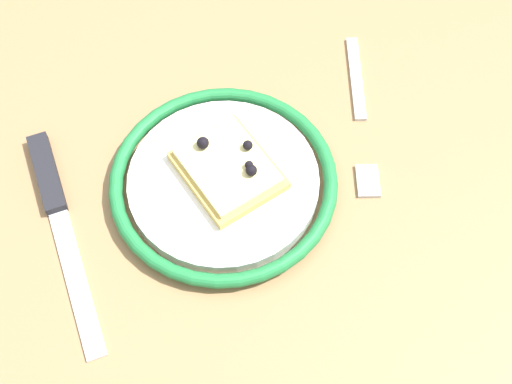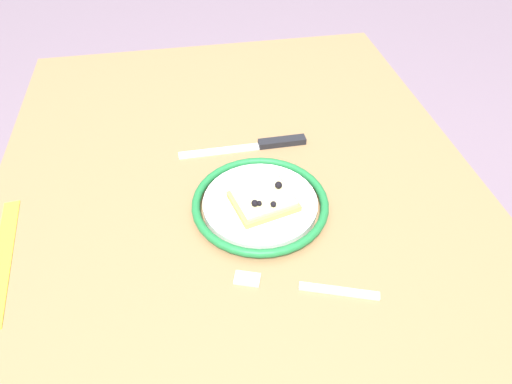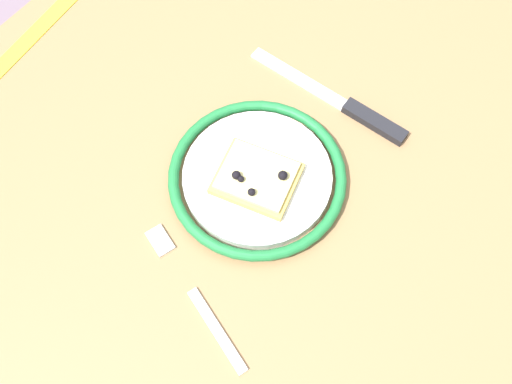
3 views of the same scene
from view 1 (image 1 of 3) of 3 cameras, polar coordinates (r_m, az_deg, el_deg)
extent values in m
cube|color=#936D47|center=(0.66, -4.15, -2.58)|extent=(1.13, 0.83, 0.03)
cylinder|color=#4C4742|center=(1.28, 14.02, 10.81)|extent=(0.05, 0.05, 0.69)
cylinder|color=white|center=(0.66, -2.73, 0.78)|extent=(0.18, 0.18, 0.02)
torus|color=#1E7238|center=(0.66, -2.75, 0.96)|extent=(0.22, 0.22, 0.01)
cube|color=tan|center=(0.65, -2.35, 1.83)|extent=(0.10, 0.11, 0.01)
cube|color=#F2E393|center=(0.64, -2.38, 2.19)|extent=(0.09, 0.10, 0.01)
sphere|color=black|center=(0.65, -4.47, 4.12)|extent=(0.01, 0.01, 0.01)
sphere|color=black|center=(0.65, -0.70, 3.94)|extent=(0.01, 0.01, 0.01)
sphere|color=black|center=(0.64, -0.58, 2.28)|extent=(0.01, 0.01, 0.01)
sphere|color=black|center=(0.63, -0.39, 1.82)|extent=(0.01, 0.01, 0.01)
cube|color=silver|center=(0.64, -14.78, -7.28)|extent=(0.02, 0.15, 0.00)
cube|color=black|center=(0.70, -17.12, 1.53)|extent=(0.02, 0.09, 0.01)
cube|color=#BBBBBB|center=(0.75, 8.38, 9.43)|extent=(0.05, 0.11, 0.00)
cube|color=#BBBBBB|center=(0.68, 9.34, 0.92)|extent=(0.03, 0.04, 0.00)
camera|label=2|loc=(0.63, 62.57, 32.25)|focal=31.65mm
camera|label=3|loc=(0.63, 33.78, 65.24)|focal=41.69mm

